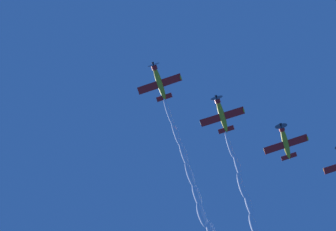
{
  "coord_description": "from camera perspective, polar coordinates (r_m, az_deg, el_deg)",
  "views": [
    {
      "loc": [
        -24.21,
        9.22,
        1.84
      ],
      "look_at": [
        -0.75,
        -4.61,
        93.83
      ],
      "focal_mm": 49.09,
      "sensor_mm": 36.0,
      "label": 1
    }
  ],
  "objects": [
    {
      "name": "airplane_right_wingman",
      "position": [
        99.56,
        14.34,
        -3.18
      ],
      "size": [
        8.09,
        7.85,
        2.81
      ],
      "color": "gold"
    },
    {
      "name": "airplane_lead",
      "position": [
        95.7,
        -1.13,
        4.24
      ],
      "size": [
        8.08,
        7.81,
        2.8
      ],
      "color": "gold"
    },
    {
      "name": "smoke_trail_lead",
      "position": [
        107.17,
        4.64,
        -12.82
      ],
      "size": [
        32.32,
        36.3,
        2.73
      ],
      "color": "white"
    },
    {
      "name": "airplane_left_wingman",
      "position": [
        96.29,
        6.66,
        0.16
      ],
      "size": [
        8.1,
        7.78,
        2.63
      ],
      "color": "gold"
    }
  ]
}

